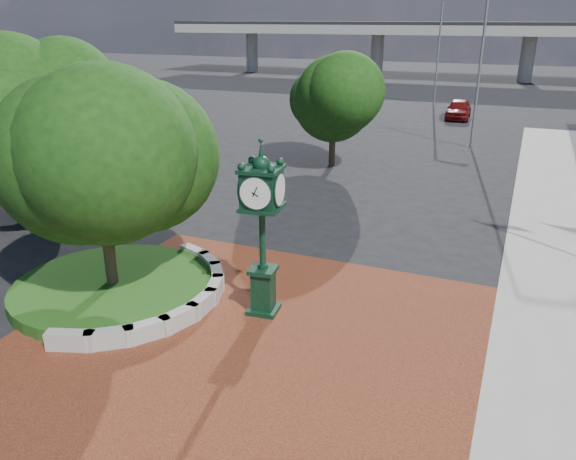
# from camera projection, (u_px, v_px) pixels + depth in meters

# --- Properties ---
(ground) EXTENTS (200.00, 200.00, 0.00)m
(ground) POSITION_uv_depth(u_px,v_px,m) (259.00, 325.00, 15.68)
(ground) COLOR black
(ground) RESTS_ON ground
(plaza) EXTENTS (12.00, 12.00, 0.04)m
(plaza) POSITION_uv_depth(u_px,v_px,m) (242.00, 343.00, 14.82)
(plaza) COLOR maroon
(plaza) RESTS_ON ground
(planter_wall) EXTENTS (2.96, 6.77, 0.54)m
(planter_wall) POSITION_uv_depth(u_px,v_px,m) (176.00, 299.00, 16.58)
(planter_wall) COLOR #9E9B93
(planter_wall) RESTS_ON ground
(grass_bed) EXTENTS (6.10, 6.10, 0.40)m
(grass_bed) POSITION_uv_depth(u_px,v_px,m) (114.00, 287.00, 17.44)
(grass_bed) COLOR #1F4E16
(grass_bed) RESTS_ON ground
(overpass) EXTENTS (90.00, 12.00, 7.50)m
(overpass) POSITION_uv_depth(u_px,v_px,m) (488.00, 30.00, 73.65)
(overpass) COLOR #9E9B93
(overpass) RESTS_ON ground
(tree_planter) EXTENTS (5.20, 5.20, 6.33)m
(tree_planter) POSITION_uv_depth(u_px,v_px,m) (100.00, 178.00, 16.19)
(tree_planter) COLOR #38281C
(tree_planter) RESTS_ON ground
(tree_northwest) EXTENTS (5.60, 5.60, 6.93)m
(tree_northwest) POSITION_uv_depth(u_px,v_px,m) (27.00, 119.00, 23.27)
(tree_northwest) COLOR #38281C
(tree_northwest) RESTS_ON ground
(tree_street) EXTENTS (4.40, 4.40, 5.45)m
(tree_street) POSITION_uv_depth(u_px,v_px,m) (333.00, 109.00, 31.48)
(tree_street) COLOR #38281C
(tree_street) RESTS_ON ground
(post_clock) EXTENTS (1.15, 1.15, 5.05)m
(post_clock) POSITION_uv_depth(u_px,v_px,m) (262.00, 223.00, 15.41)
(post_clock) COLOR black
(post_clock) RESTS_ON ground
(parked_car) EXTENTS (2.11, 4.81, 1.61)m
(parked_car) POSITION_uv_depth(u_px,v_px,m) (459.00, 109.00, 47.35)
(parked_car) COLOR #650E0F
(parked_car) RESTS_ON ground
(street_lamp_near) EXTENTS (2.11, 0.48, 9.42)m
(street_lamp_near) POSITION_uv_depth(u_px,v_px,m) (485.00, 61.00, 35.08)
(street_lamp_near) COLOR slate
(street_lamp_near) RESTS_ON ground
(street_lamp_far) EXTENTS (2.08, 1.03, 9.79)m
(street_lamp_far) POSITION_uv_depth(u_px,v_px,m) (441.00, 44.00, 52.46)
(street_lamp_far) COLOR slate
(street_lamp_far) RESTS_ON ground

